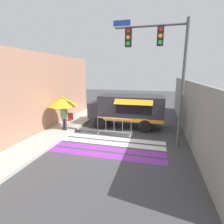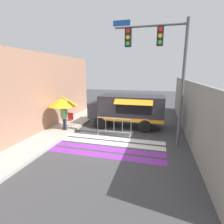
{
  "view_description": "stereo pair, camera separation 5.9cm",
  "coord_description": "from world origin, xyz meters",
  "px_view_note": "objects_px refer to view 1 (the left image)",
  "views": [
    {
      "loc": [
        2.56,
        -9.24,
        4.01
      ],
      "look_at": [
        -0.42,
        2.2,
        1.3
      ],
      "focal_mm": 28.0,
      "sensor_mm": 36.0,
      "label": 1
    },
    {
      "loc": [
        2.62,
        -9.23,
        4.01
      ],
      "look_at": [
        -0.42,
        2.2,
        1.3
      ],
      "focal_mm": 28.0,
      "sensor_mm": 36.0,
      "label": 2
    }
  ],
  "objects_px": {
    "patio_umbrella": "(63,101)",
    "vendor_person": "(64,116)",
    "food_truck": "(126,108)",
    "folding_chair": "(70,118)",
    "traffic_signal_pole": "(161,57)",
    "barricade_front": "(114,126)"
  },
  "relations": [
    {
      "from": "food_truck",
      "to": "vendor_person",
      "type": "distance_m",
      "value": 4.46
    },
    {
      "from": "food_truck",
      "to": "traffic_signal_pole",
      "type": "distance_m",
      "value": 4.95
    },
    {
      "from": "patio_umbrella",
      "to": "barricade_front",
      "type": "bearing_deg",
      "value": 1.53
    },
    {
      "from": "food_truck",
      "to": "patio_umbrella",
      "type": "bearing_deg",
      "value": -152.55
    },
    {
      "from": "food_truck",
      "to": "vendor_person",
      "type": "height_order",
      "value": "food_truck"
    },
    {
      "from": "patio_umbrella",
      "to": "barricade_front",
      "type": "relative_size",
      "value": 1.0
    },
    {
      "from": "barricade_front",
      "to": "patio_umbrella",
      "type": "bearing_deg",
      "value": -178.47
    },
    {
      "from": "folding_chair",
      "to": "barricade_front",
      "type": "height_order",
      "value": "folding_chair"
    },
    {
      "from": "traffic_signal_pole",
      "to": "patio_umbrella",
      "type": "relative_size",
      "value": 2.93
    },
    {
      "from": "traffic_signal_pole",
      "to": "vendor_person",
      "type": "bearing_deg",
      "value": 174.91
    },
    {
      "from": "food_truck",
      "to": "barricade_front",
      "type": "bearing_deg",
      "value": -102.37
    },
    {
      "from": "folding_chair",
      "to": "patio_umbrella",
      "type": "bearing_deg",
      "value": -116.34
    },
    {
      "from": "traffic_signal_pole",
      "to": "food_truck",
      "type": "bearing_deg",
      "value": 128.14
    },
    {
      "from": "patio_umbrella",
      "to": "folding_chair",
      "type": "relative_size",
      "value": 2.28
    },
    {
      "from": "food_truck",
      "to": "vendor_person",
      "type": "relative_size",
      "value": 3.16
    },
    {
      "from": "traffic_signal_pole",
      "to": "vendor_person",
      "type": "height_order",
      "value": "traffic_signal_pole"
    },
    {
      "from": "patio_umbrella",
      "to": "vendor_person",
      "type": "distance_m",
      "value": 1.02
    },
    {
      "from": "traffic_signal_pole",
      "to": "folding_chair",
      "type": "bearing_deg",
      "value": 167.12
    },
    {
      "from": "food_truck",
      "to": "traffic_signal_pole",
      "type": "xyz_separation_m",
      "value": [
        2.27,
        -2.89,
        3.31
      ]
    },
    {
      "from": "food_truck",
      "to": "folding_chair",
      "type": "xyz_separation_m",
      "value": [
        -3.82,
        -1.5,
        -0.66
      ]
    },
    {
      "from": "vendor_person",
      "to": "patio_umbrella",
      "type": "bearing_deg",
      "value": 127.37
    },
    {
      "from": "vendor_person",
      "to": "folding_chair",
      "type": "bearing_deg",
      "value": 95.75
    }
  ]
}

